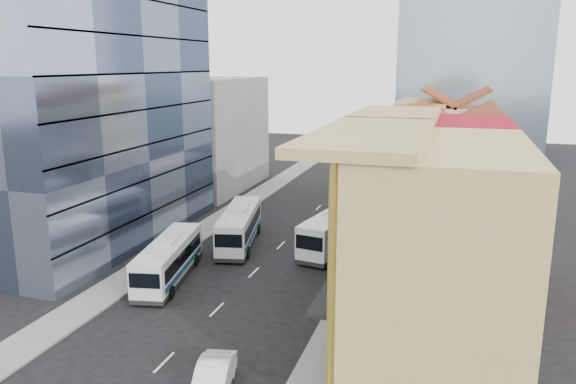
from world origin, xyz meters
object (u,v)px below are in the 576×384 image
(shophouse_tan, at_px, (440,259))
(bus_left_far, at_px, (239,225))
(bus_left_near, at_px, (169,259))
(bus_right, at_px, (337,229))
(office_tower, at_px, (83,73))
(sedan_right, at_px, (213,378))

(shophouse_tan, relative_size, bus_left_far, 1.28)
(bus_left_near, xyz_separation_m, bus_right, (10.43, 10.72, 0.16))
(bus_right, bearing_deg, office_tower, -160.31)
(bus_left_near, xyz_separation_m, sedan_right, (9.23, -12.64, -0.89))
(shophouse_tan, bearing_deg, office_tower, 155.70)
(office_tower, bearing_deg, shophouse_tan, -24.30)
(bus_left_far, bearing_deg, bus_right, -3.33)
(shophouse_tan, bearing_deg, bus_left_near, 160.77)
(office_tower, distance_m, bus_right, 25.83)
(shophouse_tan, height_order, sedan_right, shophouse_tan)
(bus_left_near, relative_size, bus_left_far, 0.94)
(office_tower, xyz_separation_m, sedan_right, (20.73, -19.83, -14.24))
(office_tower, xyz_separation_m, bus_left_near, (11.50, -7.20, -13.35))
(office_tower, relative_size, bus_left_near, 2.91)
(shophouse_tan, xyz_separation_m, bus_left_near, (-19.50, 6.80, -4.35))
(shophouse_tan, distance_m, bus_left_far, 24.26)
(shophouse_tan, distance_m, bus_left_near, 21.11)
(shophouse_tan, height_order, bus_left_far, shophouse_tan)
(shophouse_tan, height_order, bus_left_near, shophouse_tan)
(shophouse_tan, distance_m, office_tower, 35.19)
(office_tower, height_order, bus_left_near, office_tower)
(shophouse_tan, bearing_deg, bus_left_far, 137.45)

